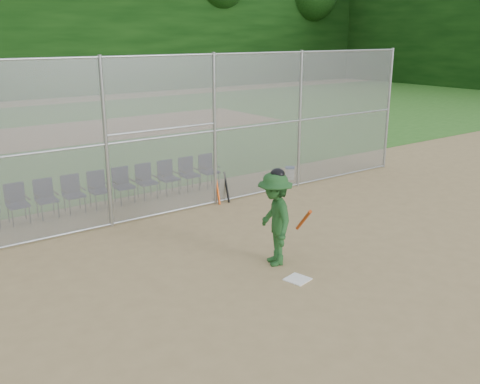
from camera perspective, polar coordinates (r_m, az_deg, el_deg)
ground at (r=10.36m, az=8.29°, el=-9.05°), size 100.00×100.00×0.00m
grass_strip at (r=25.86m, az=-20.82°, el=5.58°), size 100.00×100.00×0.00m
dirt_patch_far at (r=25.86m, az=-20.82°, el=5.58°), size 24.00×24.00×0.00m
backstop_fence at (r=13.57m, az=-6.28°, el=6.36°), size 16.09×0.09×4.00m
treeline at (r=27.43m, az=-23.24°, el=17.48°), size 81.00×60.00×11.00m
home_plate at (r=10.24m, az=6.14°, el=-9.23°), size 0.49×0.49×0.02m
batter_at_plate at (r=10.54m, az=3.73°, el=-2.83°), size 1.11×1.43×1.97m
water_cooler at (r=17.05m, az=5.33°, el=2.05°), size 0.31×0.31×0.39m
spare_bats at (r=14.52m, az=-1.93°, el=0.44°), size 0.36×0.29×0.84m
chair_1 at (r=14.01m, az=-22.61°, el=-1.20°), size 0.54×0.52×0.96m
chair_2 at (r=14.17m, az=-19.91°, el=-0.72°), size 0.54×0.52×0.96m
chair_3 at (r=14.37m, az=-17.29°, el=-0.25°), size 0.54×0.52×0.96m
chair_4 at (r=14.59m, az=-14.73°, el=0.21°), size 0.54×0.52×0.96m
chair_5 at (r=14.84m, az=-12.26°, el=0.66°), size 0.54×0.52×0.96m
chair_6 at (r=15.12m, az=-9.88°, el=1.09°), size 0.54×0.52×0.96m
chair_7 at (r=15.42m, az=-7.58°, el=1.50°), size 0.54×0.52×0.96m
chair_8 at (r=15.75m, az=-5.38°, el=1.89°), size 0.54×0.52×0.96m
chair_9 at (r=16.10m, az=-3.26°, el=2.26°), size 0.54×0.52×0.96m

